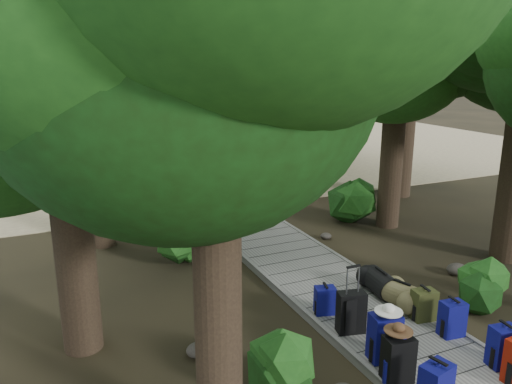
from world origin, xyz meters
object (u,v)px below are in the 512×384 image
backpack_right_b (503,344)px  kayak (75,179)px  lone_suitcase_on_sand (199,177)px  backpack_left_c (385,335)px  duffel_right_khaki (401,295)px  backpack_right_d (424,303)px  backpack_left_d (325,299)px  duffel_right_black (380,283)px  backpack_right_c (452,317)px  sun_lounger (254,157)px  backpack_left_b (398,357)px  suitcase_on_boardwalk (351,312)px

backpack_right_b → kayak: 14.96m
lone_suitcase_on_sand → kayak: bearing=136.2°
backpack_left_c → lone_suitcase_on_sand: backpack_left_c is taller
duffel_right_khaki → lone_suitcase_on_sand: (-0.43, 10.17, -0.01)m
lone_suitcase_on_sand → backpack_right_b: bearing=-103.3°
backpack_right_b → lone_suitcase_on_sand: 12.18m
backpack_right_d → backpack_right_b: bearing=-77.5°
backpack_right_b → lone_suitcase_on_sand: bearing=100.9°
backpack_right_d → backpack_left_d: bearing=157.7°
duffel_right_black → lone_suitcase_on_sand: size_ratio=1.17×
backpack_left_c → backpack_right_b: 1.64m
backpack_right_b → backpack_right_d: bearing=101.7°
backpack_right_c → kayak: bearing=115.0°
lone_suitcase_on_sand → sun_lounger: (3.19, 2.43, 0.03)m
backpack_left_b → duffel_right_khaki: 2.23m
backpack_left_b → kayak: bearing=110.6°
backpack_left_b → backpack_left_c: bearing=81.0°
backpack_left_c → lone_suitcase_on_sand: 11.39m
backpack_left_c → sun_lounger: 14.38m
backpack_left_b → sun_lounger: (4.24, 14.27, -0.13)m
duffel_right_khaki → duffel_right_black: size_ratio=0.90×
backpack_left_c → sun_lounger: bearing=83.1°
backpack_left_b → backpack_left_c: 0.51m
backpack_right_d → backpack_left_c: bearing=-144.4°
kayak → sun_lounger: sun_lounger is taller
backpack_left_b → backpack_right_c: bearing=29.2°
backpack_left_b → backpack_right_d: 1.88m
backpack_left_d → backpack_right_d: 1.62m
backpack_left_c → sun_lounger: size_ratio=0.38×
backpack_right_d → duffel_right_black: size_ratio=0.82×
backpack_left_d → sun_lounger: (4.13, 12.28, -0.03)m
backpack_right_b → lone_suitcase_on_sand: (-0.53, 12.17, -0.13)m
backpack_right_d → suitcase_on_boardwalk: (-1.33, 0.16, 0.05)m
backpack_left_d → sun_lounger: sun_lounger is taller
backpack_left_b → backpack_left_d: bearing=95.7°
backpack_left_b → suitcase_on_boardwalk: 1.32m
suitcase_on_boardwalk → backpack_right_d: bearing=6.6°
backpack_right_c → sun_lounger: 13.96m
backpack_left_d → sun_lounger: size_ratio=0.25×
backpack_right_d → duffel_right_khaki: size_ratio=0.91×
backpack_right_c → duffel_right_khaki: bearing=100.2°
backpack_right_d → sun_lounger: bearing=87.4°
backpack_left_c → backpack_right_d: size_ratio=1.36×
duffel_right_khaki → backpack_left_b: bearing=-149.3°
backpack_right_c → duffel_right_khaki: backpack_right_c is taller
backpack_left_c → sun_lounger: backpack_left_c is taller
backpack_left_c → backpack_right_d: bearing=35.9°
backpack_left_c → lone_suitcase_on_sand: size_ratio=1.30×
backpack_right_d → lone_suitcase_on_sand: size_ratio=0.95×
backpack_left_c → backpack_right_c: backpack_left_c is taller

